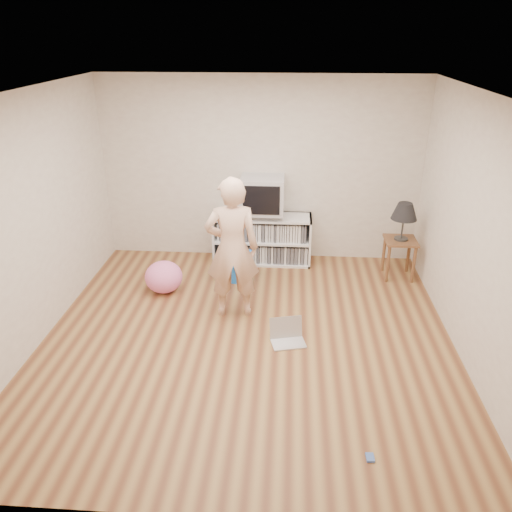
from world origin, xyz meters
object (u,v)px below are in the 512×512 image
object	(u,v)px
laptop	(287,335)
table_lamp	(404,212)
side_table	(400,249)
plush_blue	(235,265)
dvd_deck	(262,214)
crt_tv	(262,195)
plush_pink	(164,277)
media_unit	(262,238)
person	(232,249)

from	to	relation	value
laptop	table_lamp	bearing A→B (deg)	34.13
side_table	plush_blue	world-z (taller)	side_table
dvd_deck	crt_tv	bearing A→B (deg)	-90.00
crt_tv	plush_pink	size ratio (longest dim) A/B	1.24
dvd_deck	laptop	distance (m)	2.18
side_table	media_unit	bearing A→B (deg)	168.44
dvd_deck	laptop	size ratio (longest dim) A/B	1.07
crt_tv	side_table	xyz separation A→B (m)	(1.89, -0.37, -0.60)
plush_pink	plush_blue	bearing A→B (deg)	25.73
table_lamp	person	bearing A→B (deg)	-152.24
dvd_deck	table_lamp	size ratio (longest dim) A/B	0.87
media_unit	dvd_deck	bearing A→B (deg)	-90.00
dvd_deck	plush_pink	distance (m)	1.67
plush_blue	plush_pink	bearing A→B (deg)	-143.20
media_unit	table_lamp	world-z (taller)	table_lamp
dvd_deck	laptop	bearing A→B (deg)	-79.01
person	plush_pink	bearing A→B (deg)	-34.04
media_unit	table_lamp	xyz separation A→B (m)	(1.89, -0.39, 0.59)
dvd_deck	laptop	world-z (taller)	dvd_deck
media_unit	laptop	world-z (taller)	media_unit
media_unit	plush_pink	distance (m)	1.60
plush_pink	dvd_deck	bearing A→B (deg)	39.92
person	plush_blue	distance (m)	1.11
laptop	person	bearing A→B (deg)	126.16
plush_blue	plush_pink	distance (m)	0.97
media_unit	side_table	size ratio (longest dim) A/B	2.55
crt_tv	plush_blue	world-z (taller)	crt_tv
person	laptop	bearing A→B (deg)	132.95
table_lamp	laptop	bearing A→B (deg)	-131.75
media_unit	plush_pink	bearing A→B (deg)	-139.65
media_unit	crt_tv	bearing A→B (deg)	-90.00
crt_tv	plush_pink	world-z (taller)	crt_tv
person	plush_pink	size ratio (longest dim) A/B	3.50
dvd_deck	person	world-z (taller)	person
person	crt_tv	bearing A→B (deg)	-107.06
laptop	side_table	bearing A→B (deg)	34.13
side_table	table_lamp	bearing A→B (deg)	0.00
person	plush_pink	world-z (taller)	person
side_table	laptop	xyz separation A→B (m)	(-1.49, -1.67, -0.35)
side_table	plush_blue	xyz separation A→B (m)	(-2.22, -0.22, -0.22)
dvd_deck	media_unit	bearing A→B (deg)	90.00
person	laptop	distance (m)	1.15
side_table	laptop	distance (m)	2.26
side_table	table_lamp	xyz separation A→B (m)	(0.00, 0.00, 0.53)
table_lamp	plush_blue	bearing A→B (deg)	-174.25
table_lamp	plush_pink	bearing A→B (deg)	-168.23
media_unit	plush_blue	bearing A→B (deg)	-119.06
plush_blue	crt_tv	bearing A→B (deg)	71.23
side_table	plush_pink	distance (m)	3.17
crt_tv	dvd_deck	bearing A→B (deg)	90.00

